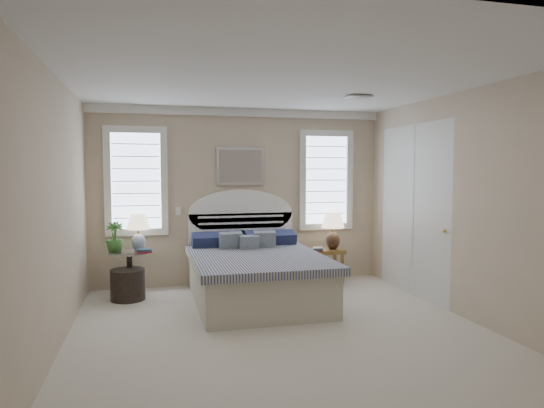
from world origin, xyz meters
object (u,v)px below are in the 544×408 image
(lamp_right, at_px, (333,226))
(nightstand_right, at_px, (327,258))
(lamp_left, at_px, (138,228))
(side_table_left, at_px, (130,269))
(bed, at_px, (255,272))
(floor_pot, at_px, (128,285))

(lamp_right, bearing_deg, nightstand_right, 172.56)
(lamp_left, bearing_deg, side_table_left, -145.22)
(bed, height_order, lamp_left, bed)
(side_table_left, relative_size, nightstand_right, 1.19)
(side_table_left, bearing_deg, floor_pot, -97.27)
(floor_pot, bearing_deg, lamp_left, 60.55)
(bed, relative_size, side_table_left, 3.61)
(lamp_left, relative_size, lamp_right, 0.90)
(lamp_left, distance_m, lamp_right, 2.92)
(bed, xyz_separation_m, lamp_right, (1.40, 0.68, 0.50))
(bed, distance_m, nightstand_right, 1.47)
(nightstand_right, bearing_deg, bed, -151.97)
(bed, xyz_separation_m, nightstand_right, (1.30, 0.69, 0.00))
(lamp_right, bearing_deg, floor_pot, -175.15)
(nightstand_right, distance_m, floor_pot, 2.99)
(lamp_left, bearing_deg, floor_pot, -119.45)
(side_table_left, distance_m, nightstand_right, 2.95)
(side_table_left, xyz_separation_m, lamp_left, (0.12, 0.09, 0.56))
(bed, relative_size, floor_pot, 4.96)
(floor_pot, bearing_deg, lamp_right, 4.85)
(nightstand_right, xyz_separation_m, lamp_left, (-2.83, -0.01, 0.56))
(nightstand_right, bearing_deg, floor_pot, -174.75)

